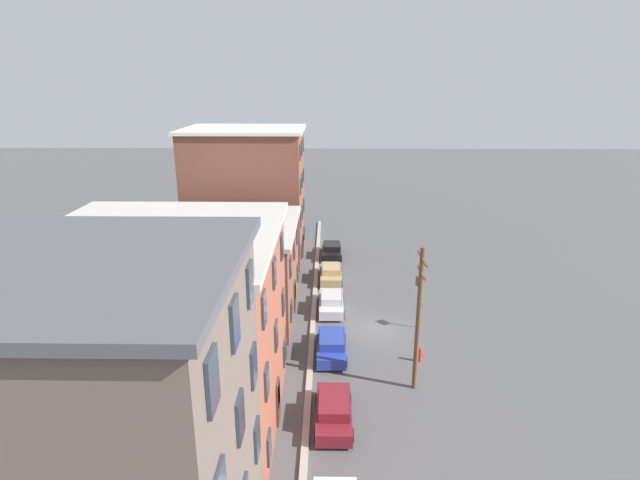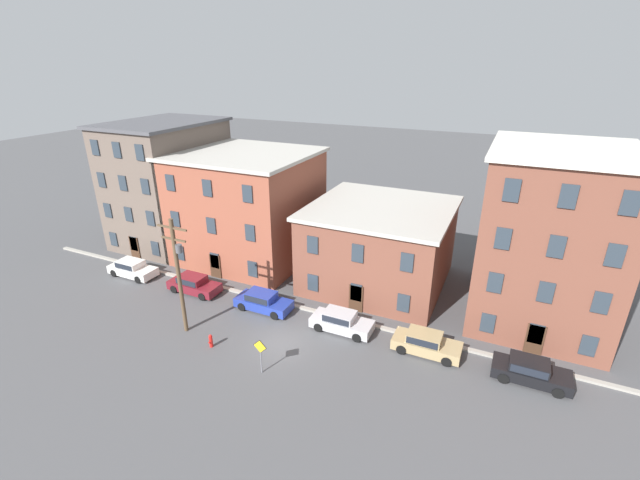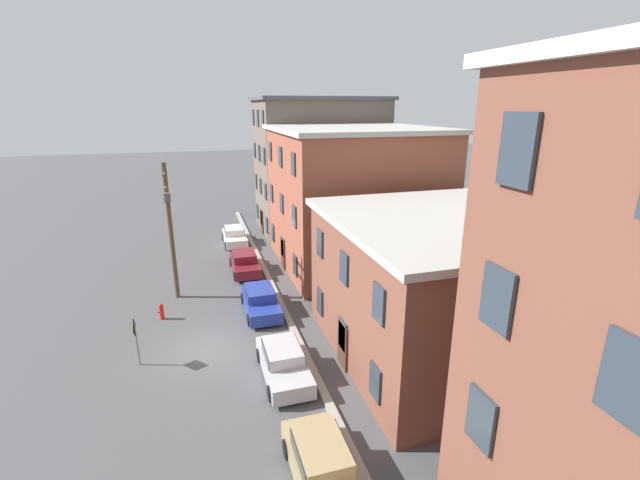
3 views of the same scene
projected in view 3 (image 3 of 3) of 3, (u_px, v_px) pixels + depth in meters
The scene contains 13 objects.
ground_plane at pixel (208, 350), 21.15m from camera, with size 200.00×200.00×0.00m, color #4C4C4F.
kerb_strip at pixel (296, 336), 22.35m from camera, with size 56.00×0.36×0.16m, color #9E998E.
apartment_corner at pixel (319, 165), 40.36m from camera, with size 8.65×11.64×12.31m.
apartment_midblock at pixel (353, 197), 31.86m from camera, with size 12.20×11.24×10.14m.
apartment_far at pixel (452, 285), 20.37m from camera, with size 11.39×11.41×6.81m.
car_white at pixel (235, 235), 37.30m from camera, with size 4.40×1.92×1.43m.
car_maroon at pixel (245, 262), 31.00m from camera, with size 4.40×1.92×1.43m.
car_blue at pixel (260, 300), 24.94m from camera, with size 4.40×1.92×1.43m.
car_silver at pixel (283, 361), 18.99m from camera, with size 4.40×1.92×1.43m.
car_tan at pixel (323, 464), 13.50m from camera, with size 4.40×1.92×1.43m.
caution_sign at pixel (135, 334), 19.49m from camera, with size 0.92×0.08×2.42m.
utility_pole at pixel (170, 225), 25.58m from camera, with size 2.40×0.44×8.46m.
fire_hydrant at pixel (162, 311), 24.12m from camera, with size 0.24×0.34×0.96m.
Camera 3 is at (19.34, 0.01, 11.58)m, focal length 24.00 mm.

